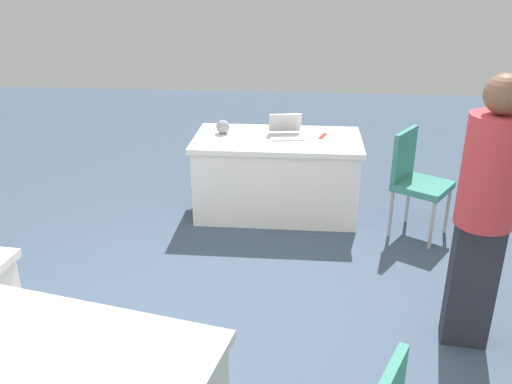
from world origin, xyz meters
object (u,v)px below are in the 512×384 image
object	(u,v)px
person_attendee_standing	(486,204)
laptop_silver	(286,133)
yarn_ball	(223,127)
scissors_red	(323,136)
table_foreground	(277,175)
chair_tucked_right	(416,177)

from	to	relation	value
person_attendee_standing	laptop_silver	world-z (taller)	person_attendee_standing
yarn_ball	scissors_red	xyz separation A→B (m)	(-0.97, 0.01, -0.06)
table_foreground	laptop_silver	bearing A→B (deg)	-151.40
yarn_ball	table_foreground	bearing A→B (deg)	170.20
laptop_silver	person_attendee_standing	bearing A→B (deg)	113.77
chair_tucked_right	person_attendee_standing	distance (m)	1.62
table_foreground	yarn_ball	distance (m)	0.71
chair_tucked_right	yarn_ball	xyz separation A→B (m)	(1.79, -0.46, 0.28)
person_attendee_standing	yarn_ball	world-z (taller)	person_attendee_standing
laptop_silver	scissors_red	bearing A→B (deg)	177.33
person_attendee_standing	yarn_ball	xyz separation A→B (m)	(1.88, -2.02, -0.15)
table_foreground	chair_tucked_right	distance (m)	1.32
yarn_ball	scissors_red	world-z (taller)	yarn_ball
table_foreground	person_attendee_standing	distance (m)	2.42
chair_tucked_right	person_attendee_standing	size ratio (longest dim) A/B	0.55
person_attendee_standing	scissors_red	world-z (taller)	person_attendee_standing
person_attendee_standing	scissors_red	size ratio (longest dim) A/B	9.79
yarn_ball	laptop_silver	bearing A→B (deg)	175.49
scissors_red	yarn_ball	bearing A→B (deg)	-73.13
laptop_silver	table_foreground	bearing A→B (deg)	19.79
table_foreground	laptop_silver	size ratio (longest dim) A/B	4.47
chair_tucked_right	yarn_ball	size ratio (longest dim) A/B	7.24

